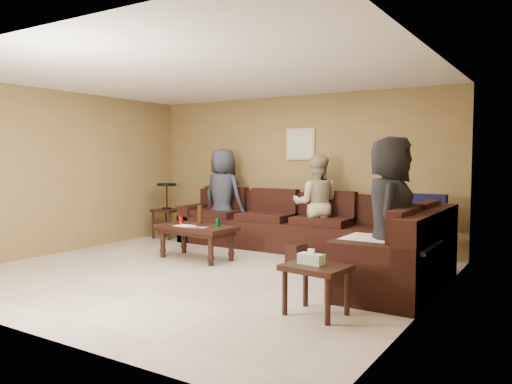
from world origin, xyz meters
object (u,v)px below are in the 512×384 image
Objects in this scene: side_table_right at (315,272)px; waste_bin at (296,254)px; person_left at (223,196)px; person_right at (390,215)px; person_middle at (316,204)px; end_table_left at (167,209)px; coffee_table at (196,231)px; sectional_sofa at (314,237)px.

waste_bin is (-1.21, 1.94, -0.27)m from side_table_right.
waste_bin is 2.19m from person_left.
person_left is 3.82m from person_right.
person_middle is at bearing 96.62° from waste_bin.
person_middle is at bearing 3.29° from end_table_left.
waste_bin is (1.37, 0.51, -0.28)m from coffee_table.
person_left is (-1.99, 0.52, 0.49)m from sectional_sofa.
side_table_right is 2.28× the size of waste_bin.
side_table_right is 4.20m from person_left.
sectional_sofa is at bearing 30.49° from coffee_table.
end_table_left is 1.61× the size of side_table_right.
person_right reaches higher than person_left.
waste_bin is 0.18× the size of person_middle.
person_left is at bearing 51.01° from person_right.
sectional_sofa is 2.11m from person_left.
person_middle is at bearing 32.06° from person_right.
person_middle is at bearing 111.66° from sectional_sofa.
person_left is 1.07× the size of person_middle.
person_left reaches higher than waste_bin.
waste_bin is 1.05m from person_middle.
person_left is 0.95× the size of person_right.
waste_bin is (3.01, -0.68, -0.39)m from end_table_left.
person_right reaches higher than person_middle.
person_middle reaches higher than waste_bin.
coffee_table is 1.53m from person_left.
side_table_right is at bearing -28.96° from coffee_table.
sectional_sofa is 3.13m from end_table_left.
person_middle is (-0.20, 0.49, 0.43)m from sectional_sofa.
coffee_table is (-1.46, -0.86, 0.09)m from sectional_sofa.
coffee_table is 1.89m from person_middle.
side_table_right is at bearing -58.04° from waste_bin.
end_table_left is 4.80m from person_right.
coffee_table reaches higher than side_table_right.
side_table_right is 3.09m from person_middle.
side_table_right is 1.28m from person_right.
person_left reaches higher than coffee_table.
sectional_sofa reaches higher than side_table_right.
coffee_table is 2.96m from person_right.
end_table_left is at bearing 58.92° from person_right.
person_right is (1.55, -0.78, 0.72)m from waste_bin.
person_middle reaches higher than coffee_table.
sectional_sofa is 1.70m from coffee_table.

